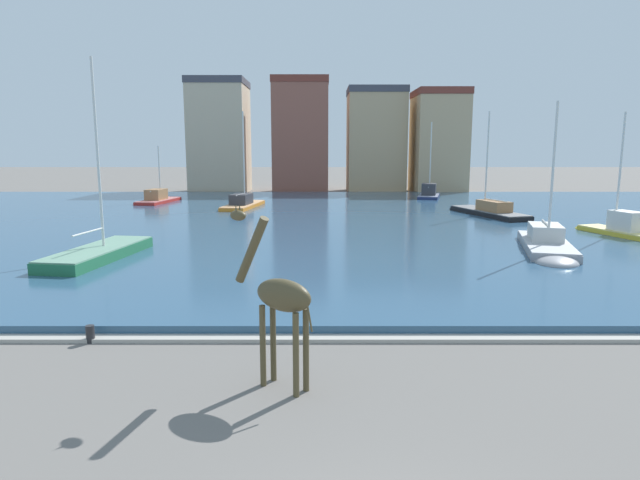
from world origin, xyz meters
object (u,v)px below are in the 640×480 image
sailboat_green (104,254)px  sailboat_red (158,200)px  sailboat_yellow (613,230)px  mooring_bollard (87,334)px  sailboat_grey (544,247)px  sailboat_navy (426,195)px  sailboat_orange (242,205)px  giraffe_statue (277,298)px  sailboat_black (482,212)px

sailboat_green → sailboat_red: sailboat_green is taller
sailboat_yellow → mooring_bollard: 29.76m
sailboat_green → mooring_bollard: 11.33m
mooring_bollard → sailboat_grey: bearing=33.7°
sailboat_navy → sailboat_green: bearing=-124.9°
sailboat_green → sailboat_yellow: 28.67m
sailboat_green → sailboat_yellow: size_ratio=1.26×
sailboat_orange → mooring_bollard: (0.08, -32.52, -0.27)m
giraffe_statue → sailboat_red: bearing=109.8°
sailboat_green → sailboat_black: sailboat_green is taller
sailboat_grey → sailboat_yellow: bearing=40.3°
sailboat_red → sailboat_black: 29.58m
sailboat_orange → giraffe_statue: bearing=-80.9°
giraffe_statue → sailboat_navy: 46.17m
sailboat_grey → sailboat_black: size_ratio=0.89×
sailboat_grey → mooring_bollard: (-17.89, -11.95, -0.28)m
sailboat_navy → sailboat_black: 14.68m
sailboat_yellow → sailboat_green: bearing=-166.7°
sailboat_black → mooring_bollard: 33.14m
sailboat_grey → sailboat_green: bearing=-176.7°
sailboat_green → sailboat_yellow: (27.90, 6.61, 0.12)m
giraffe_statue → sailboat_black: (13.66, 29.86, -1.61)m
sailboat_green → sailboat_navy: 37.68m
giraffe_statue → mooring_bollard: size_ratio=8.32×
sailboat_orange → sailboat_yellow: bearing=-32.1°
sailboat_orange → sailboat_black: 20.11m
sailboat_yellow → sailboat_grey: size_ratio=0.90×
sailboat_red → sailboat_navy: bearing=10.4°
sailboat_navy → sailboat_grey: bearing=-90.0°
sailboat_yellow → sailboat_black: size_ratio=0.80×
sailboat_navy → mooring_bollard: bearing=-113.3°
sailboat_orange → mooring_bollard: sailboat_orange is taller
sailboat_yellow → sailboat_red: size_ratio=1.06×
sailboat_grey → sailboat_navy: 29.65m
sailboat_yellow → sailboat_orange: sailboat_orange is taller
giraffe_statue → sailboat_black: bearing=65.4°
sailboat_red → sailboat_orange: sailboat_orange is taller
sailboat_green → sailboat_grey: bearing=3.3°
giraffe_statue → sailboat_navy: (12.28, 44.48, -1.53)m
sailboat_grey → sailboat_navy: (-0.01, 29.65, 0.07)m
sailboat_black → sailboat_yellow: bearing=-62.9°
sailboat_yellow → sailboat_orange: bearing=147.9°
sailboat_red → sailboat_navy: sailboat_navy is taller
giraffe_statue → sailboat_orange: sailboat_orange is taller
sailboat_orange → sailboat_black: size_ratio=0.91×
sailboat_navy → mooring_bollard: size_ratio=16.08×
sailboat_green → sailboat_navy: bearing=55.1°
giraffe_statue → sailboat_grey: 19.33m
sailboat_orange → sailboat_black: sailboat_orange is taller
sailboat_navy → sailboat_black: size_ratio=0.86×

